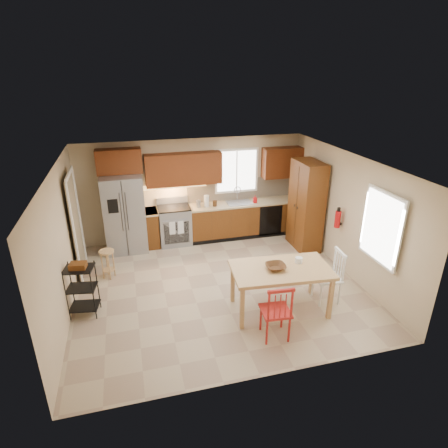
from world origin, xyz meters
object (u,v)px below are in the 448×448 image
at_px(table_bowl, 275,269).
at_px(bar_stool, 108,264).
at_px(range_stove, 175,226).
at_px(refrigerator, 125,214).
at_px(soap_bottle, 255,199).
at_px(fire_extinguisher, 338,219).
at_px(table_jar, 299,261).
at_px(dining_table, 280,289).
at_px(chair_white, 327,277).
at_px(utility_cart, 82,290).
at_px(pantry, 306,206).
at_px(chair_red, 276,310).

xyz_separation_m(table_bowl, bar_stool, (-2.87, 1.94, -0.53)).
bearing_deg(bar_stool, range_stove, 22.12).
bearing_deg(bar_stool, refrigerator, 53.91).
bearing_deg(soap_bottle, fire_extinguisher, -59.47).
distance_m(refrigerator, table_jar, 4.25).
height_order(refrigerator, dining_table, refrigerator).
bearing_deg(range_stove, fire_extinguisher, -32.62).
height_order(chair_white, utility_cart, chair_white).
bearing_deg(utility_cart, bar_stool, 81.77).
distance_m(dining_table, utility_cart, 3.45).
bearing_deg(soap_bottle, table_bowl, -102.88).
bearing_deg(chair_white, pantry, -10.76).
relative_size(soap_bottle, pantry, 0.09).
height_order(fire_extinguisher, table_jar, fire_extinguisher).
bearing_deg(table_bowl, bar_stool, 145.94).
bearing_deg(table_jar, bar_stool, 151.30).
relative_size(pantry, chair_red, 2.09).
xyz_separation_m(chair_white, table_bowl, (-1.06, -0.05, 0.34)).
xyz_separation_m(table_jar, utility_cart, (-3.74, 0.64, -0.39)).
bearing_deg(pantry, fire_extinguisher, -79.22).
distance_m(chair_red, utility_cart, 3.32).
relative_size(range_stove, table_bowl, 2.66).
relative_size(dining_table, chair_white, 1.70).
height_order(pantry, dining_table, pantry).
height_order(fire_extinguisher, chair_red, fire_extinguisher).
distance_m(chair_red, chair_white, 1.48).
relative_size(refrigerator, table_jar, 11.41).
distance_m(range_stove, bar_stool, 2.04).
bearing_deg(chair_red, utility_cart, 159.89).
distance_m(soap_bottle, utility_cart, 4.68).
bearing_deg(fire_extinguisher, table_bowl, -147.19).
distance_m(soap_bottle, table_jar, 3.06).
bearing_deg(chair_white, soap_bottle, 10.97).
distance_m(refrigerator, chair_white, 4.73).
bearing_deg(refrigerator, utility_cart, -108.22).
distance_m(range_stove, utility_cart, 3.16).
height_order(dining_table, utility_cart, utility_cart).
relative_size(refrigerator, table_bowl, 5.26).
height_order(refrigerator, chair_white, refrigerator).
relative_size(pantry, dining_table, 1.23).
relative_size(chair_red, chair_white, 1.00).
height_order(range_stove, pantry, pantry).
relative_size(soap_bottle, dining_table, 0.11).
bearing_deg(chair_white, bar_stool, 69.10).
bearing_deg(chair_red, fire_extinguisher, 46.09).
relative_size(pantry, bar_stool, 3.41).
distance_m(soap_bottle, pantry, 1.31).
bearing_deg(refrigerator, bar_stool, -108.52).
xyz_separation_m(chair_white, bar_stool, (-3.93, 1.89, -0.19)).
relative_size(range_stove, utility_cart, 0.95).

